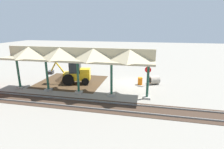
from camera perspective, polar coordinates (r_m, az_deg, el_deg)
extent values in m
plane|color=gray|center=(22.13, 6.27, -2.91)|extent=(120.00, 120.00, 0.00)
cube|color=#42301E|center=(23.29, -13.08, -2.28)|extent=(8.13, 7.00, 0.01)
cube|color=#9E998E|center=(17.86, 11.30, -7.37)|extent=(0.70, 0.70, 0.20)
cylinder|color=#1E4C38|center=(17.28, 11.60, -2.17)|extent=(0.24, 0.24, 3.60)
cube|color=#9E998E|center=(18.21, -0.18, -6.60)|extent=(0.70, 0.70, 0.20)
cylinder|color=#1E4C38|center=(17.64, -0.18, -1.47)|extent=(0.24, 0.24, 3.60)
cube|color=#9E998E|center=(19.24, -10.79, -5.64)|extent=(0.70, 0.70, 0.20)
cylinder|color=#1E4C38|center=(18.71, -11.05, -0.78)|extent=(0.24, 0.24, 3.60)
cube|color=#9E998E|center=(20.86, -20.00, -4.66)|extent=(0.70, 0.70, 0.20)
cylinder|color=#1E4C38|center=(20.36, -20.44, -0.15)|extent=(0.24, 0.24, 3.60)
cube|color=#9E998E|center=(22.93, -27.71, -3.74)|extent=(0.70, 0.70, 0.20)
cylinder|color=#1E4C38|center=(22.48, -28.25, 0.37)|extent=(0.24, 0.24, 3.60)
cube|color=tan|center=(18.28, -11.35, 4.95)|extent=(15.62, 3.20, 0.20)
cube|color=tan|center=(18.17, -11.46, 6.96)|extent=(15.62, 0.20, 1.10)
pyramid|color=tan|center=(16.79, 5.88, 6.51)|extent=(3.25, 3.20, 1.10)
pyramid|color=tan|center=(17.54, -6.00, 6.89)|extent=(3.25, 3.20, 1.10)
pyramid|color=tan|center=(18.95, -16.51, 6.98)|extent=(3.25, 3.20, 1.10)
pyramid|color=tan|center=(20.90, -25.32, 6.88)|extent=(3.25, 3.20, 1.10)
cube|color=slate|center=(16.23, 3.94, -9.60)|extent=(60.00, 0.08, 0.15)
cube|color=slate|center=(14.96, 3.14, -11.89)|extent=(60.00, 0.08, 0.15)
cube|color=#38281E|center=(15.62, 3.55, -10.89)|extent=(60.00, 2.58, 0.03)
cylinder|color=gray|center=(21.29, 11.55, -0.82)|extent=(0.06, 0.06, 2.17)
cylinder|color=red|center=(21.06, 11.68, 1.52)|extent=(0.75, 0.17, 0.76)
cube|color=yellow|center=(22.12, -11.30, -0.50)|extent=(3.40, 1.93, 0.90)
cube|color=#1E262D|center=(21.88, -11.97, 2.40)|extent=(1.51, 1.41, 1.40)
cube|color=yellow|center=(21.77, -8.75, 1.27)|extent=(1.35, 1.31, 0.50)
cylinder|color=black|center=(23.07, -13.27, -0.65)|extent=(1.43, 0.58, 1.40)
cylinder|color=black|center=(21.74, -14.11, -1.69)|extent=(1.43, 0.58, 1.40)
cylinder|color=black|center=(22.70, -8.23, -1.31)|extent=(0.94, 0.48, 0.90)
cylinder|color=black|center=(21.47, -8.71, -2.31)|extent=(0.94, 0.48, 0.90)
cylinder|color=yellow|center=(22.35, -16.64, 2.24)|extent=(1.08, 0.40, 1.41)
cylinder|color=yellow|center=(22.60, -18.65, 2.25)|extent=(0.89, 0.34, 1.36)
cube|color=#47474C|center=(22.87, -19.39, 0.68)|extent=(0.75, 0.91, 0.40)
cone|color=#42301E|center=(24.20, -14.84, -1.73)|extent=(5.65, 5.65, 2.11)
cylinder|color=#9E9384|center=(22.30, 13.60, -1.72)|extent=(1.47, 1.42, 1.04)
cylinder|color=black|center=(22.05, 12.28, -1.83)|extent=(0.31, 0.62, 0.67)
cylinder|color=orange|center=(21.71, 9.17, -2.14)|extent=(0.56, 0.56, 0.90)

